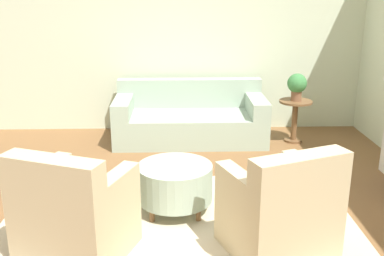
% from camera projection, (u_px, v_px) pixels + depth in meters
% --- Properties ---
extents(ground_plane, '(16.00, 16.00, 0.00)m').
position_uv_depth(ground_plane, '(178.00, 221.00, 4.26)').
color(ground_plane, brown).
extents(wall_back, '(9.94, 0.12, 2.80)m').
position_uv_depth(wall_back, '(177.00, 38.00, 6.74)').
color(wall_back, beige).
rests_on(wall_back, ground_plane).
extents(rug, '(3.32, 2.05, 0.01)m').
position_uv_depth(rug, '(178.00, 220.00, 4.26)').
color(rug, beige).
rests_on(rug, ground_plane).
extents(couch, '(2.13, 0.98, 0.83)m').
position_uv_depth(couch, '(190.00, 120.00, 6.48)').
color(couch, '#9EB29E').
rests_on(couch, ground_plane).
extents(armchair_left, '(1.01, 0.96, 0.93)m').
position_uv_depth(armchair_left, '(74.00, 215.00, 3.59)').
color(armchair_left, '#C6B289').
rests_on(armchair_left, rug).
extents(armchair_right, '(1.01, 0.96, 0.93)m').
position_uv_depth(armchair_right, '(281.00, 212.00, 3.64)').
color(armchair_right, '#C6B289').
rests_on(armchair_right, rug).
extents(ottoman_table, '(0.73, 0.73, 0.47)m').
position_uv_depth(ottoman_table, '(175.00, 182.00, 4.36)').
color(ottoman_table, '#9EB29E').
rests_on(ottoman_table, rug).
extents(side_table, '(0.46, 0.46, 0.60)m').
position_uv_depth(side_table, '(295.00, 114.00, 6.36)').
color(side_table, brown).
rests_on(side_table, ground_plane).
extents(potted_plant_on_side_table, '(0.27, 0.27, 0.38)m').
position_uv_depth(potted_plant_on_side_table, '(297.00, 85.00, 6.23)').
color(potted_plant_on_side_table, brown).
rests_on(potted_plant_on_side_table, side_table).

